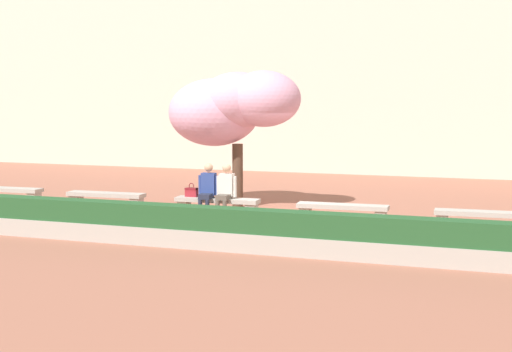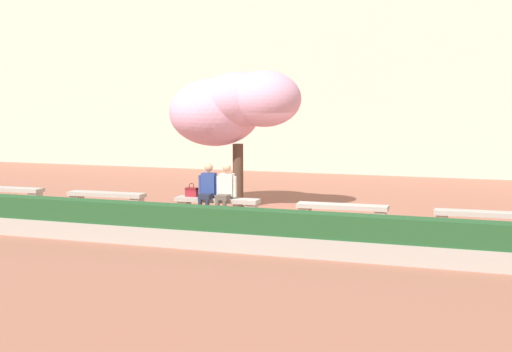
{
  "view_description": "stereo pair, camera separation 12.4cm",
  "coord_description": "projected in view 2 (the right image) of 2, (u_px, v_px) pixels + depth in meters",
  "views": [
    {
      "loc": [
        4.99,
        -15.83,
        2.84
      ],
      "look_at": [
        -0.62,
        0.2,
        1.0
      ],
      "focal_mm": 50.0,
      "sensor_mm": 36.0,
      "label": 1
    },
    {
      "loc": [
        5.11,
        -15.79,
        2.84
      ],
      "look_at": [
        -0.62,
        0.2,
        1.0
      ],
      "focal_mm": 50.0,
      "sensor_mm": 36.0,
      "label": 2
    }
  ],
  "objects": [
    {
      "name": "building_facade",
      "position": [
        376.0,
        71.0,
        28.16
      ],
      "size": [
        35.09,
        4.0,
        7.85
      ],
      "primitive_type": "cube",
      "color": "beige",
      "rests_on": "ground"
    },
    {
      "name": "stone_bench_east_end",
      "position": [
        484.0,
        218.0,
        15.21
      ],
      "size": [
        2.1,
        0.5,
        0.45
      ],
      "color": "#ADA89E",
      "rests_on": "ground"
    },
    {
      "name": "stone_bench_center",
      "position": [
        217.0,
        204.0,
        17.28
      ],
      "size": [
        2.1,
        0.5,
        0.45
      ],
      "color": "#ADA89E",
      "rests_on": "ground"
    },
    {
      "name": "person_seated_left",
      "position": [
        208.0,
        188.0,
        17.27
      ],
      "size": [
        0.51,
        0.71,
        1.29
      ],
      "color": "black",
      "rests_on": "ground"
    },
    {
      "name": "stone_bench_near_east",
      "position": [
        342.0,
        210.0,
        16.25
      ],
      "size": [
        2.1,
        0.5,
        0.45
      ],
      "color": "#ADA89E",
      "rests_on": "ground"
    },
    {
      "name": "handbag",
      "position": [
        192.0,
        191.0,
        17.49
      ],
      "size": [
        0.3,
        0.15,
        0.34
      ],
      "color": "#A3232D",
      "rests_on": "stone_bench_center"
    },
    {
      "name": "stone_bench_west_end",
      "position": [
        8.0,
        192.0,
        19.36
      ],
      "size": [
        2.1,
        0.5,
        0.45
      ],
      "color": "#ADA89E",
      "rests_on": "ground"
    },
    {
      "name": "person_seated_right",
      "position": [
        225.0,
        188.0,
        17.11
      ],
      "size": [
        0.51,
        0.69,
        1.29
      ],
      "color": "black",
      "rests_on": "ground"
    },
    {
      "name": "stone_bench_near_west",
      "position": [
        107.0,
        198.0,
        18.32
      ],
      "size": [
        2.1,
        0.5,
        0.45
      ],
      "color": "#ADA89E",
      "rests_on": "ground"
    },
    {
      "name": "planter_hedge_foreground",
      "position": [
        221.0,
        229.0,
        13.49
      ],
      "size": [
        21.62,
        0.5,
        0.8
      ],
      "color": "#ADA89E",
      "rests_on": "ground"
    },
    {
      "name": "cherry_tree_main",
      "position": [
        232.0,
        107.0,
        18.51
      ],
      "size": [
        3.61,
        2.53,
        3.56
      ],
      "color": "#513828",
      "rests_on": "ground"
    },
    {
      "name": "ground_plane",
      "position": [
        278.0,
        220.0,
        16.8
      ],
      "size": [
        100.0,
        100.0,
        0.0
      ],
      "primitive_type": "plane",
      "color": "#9E604C"
    }
  ]
}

